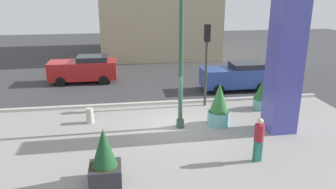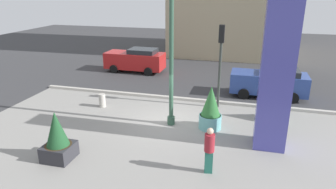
% 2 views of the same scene
% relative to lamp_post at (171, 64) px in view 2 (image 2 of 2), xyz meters
% --- Properties ---
extents(ground_plane, '(60.00, 60.00, 0.00)m').
position_rel_lamp_post_xyz_m(ground_plane, '(-0.14, 4.27, -3.00)').
color(ground_plane, '#38383A').
extents(plaza_pavement, '(18.00, 10.00, 0.02)m').
position_rel_lamp_post_xyz_m(plaza_pavement, '(-0.14, -1.73, -3.00)').
color(plaza_pavement, gray).
rests_on(plaza_pavement, ground_plane).
extents(curb_strip, '(18.00, 0.24, 0.16)m').
position_rel_lamp_post_xyz_m(curb_strip, '(-0.14, 3.39, -2.92)').
color(curb_strip, '#B7B2A8').
rests_on(curb_strip, ground_plane).
extents(lamp_post, '(0.44, 0.44, 6.16)m').
position_rel_lamp_post_xyz_m(lamp_post, '(0.00, 0.00, 0.00)').
color(lamp_post, '#335642').
rests_on(lamp_post, ground_plane).
extents(art_pillar_blue, '(1.23, 1.23, 6.33)m').
position_rel_lamp_post_xyz_m(art_pillar_blue, '(4.46, -0.92, 0.16)').
color(art_pillar_blue, '#4C4CAD').
rests_on(art_pillar_blue, ground_plane).
extents(potted_plant_curbside, '(1.05, 1.05, 2.07)m').
position_rel_lamp_post_xyz_m(potted_plant_curbside, '(1.87, 0.04, -2.05)').
color(potted_plant_curbside, '#6BB2B2').
rests_on(potted_plant_curbside, ground_plane).
extents(potted_plant_near_left, '(1.08, 1.08, 1.97)m').
position_rel_lamp_post_xyz_m(potted_plant_near_left, '(-3.36, -4.18, -2.13)').
color(potted_plant_near_left, '#2D2D33').
rests_on(potted_plant_near_left, ground_plane).
extents(potted_plant_mid_plaza, '(0.93, 0.93, 1.60)m').
position_rel_lamp_post_xyz_m(potted_plant_mid_plaza, '(4.83, 1.85, -2.19)').
color(potted_plant_mid_plaza, '#6BB2B2').
rests_on(potted_plant_mid_plaza, ground_plane).
extents(concrete_bollard, '(0.36, 0.36, 0.75)m').
position_rel_lamp_post_xyz_m(concrete_bollard, '(-4.24, 1.20, -2.63)').
color(concrete_bollard, '#B2ADA3').
rests_on(concrete_bollard, ground_plane).
extents(traffic_light_corner, '(0.28, 0.42, 4.48)m').
position_rel_lamp_post_xyz_m(traffic_light_corner, '(1.93, 2.84, 0.04)').
color(traffic_light_corner, '#333833').
rests_on(traffic_light_corner, ground_plane).
extents(car_passing_lane, '(4.57, 2.04, 1.83)m').
position_rel_lamp_post_xyz_m(car_passing_lane, '(-5.12, 8.72, -2.07)').
color(car_passing_lane, red).
rests_on(car_passing_lane, ground_plane).
extents(car_curb_west, '(4.42, 1.98, 1.75)m').
position_rel_lamp_post_xyz_m(car_curb_west, '(4.68, 5.43, -2.10)').
color(car_curb_west, '#2D4793').
rests_on(car_curb_west, ground_plane).
extents(pedestrian_by_curb, '(0.42, 0.42, 1.76)m').
position_rel_lamp_post_xyz_m(pedestrian_by_curb, '(2.32, -3.60, -2.02)').
color(pedestrian_by_curb, '#236656').
rests_on(pedestrian_by_curb, ground_plane).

